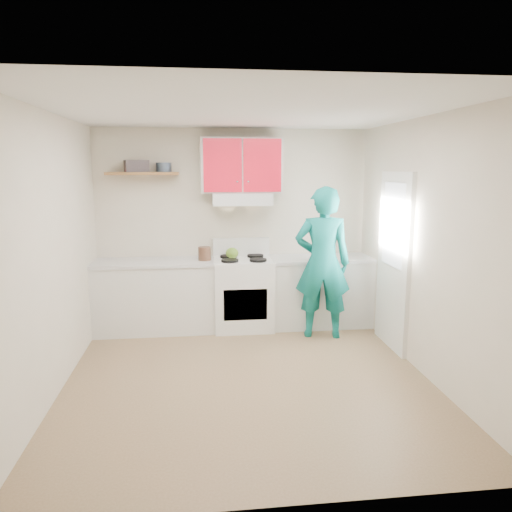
{
  "coord_description": "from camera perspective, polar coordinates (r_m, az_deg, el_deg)",
  "views": [
    {
      "loc": [
        -0.45,
        -4.55,
        2.09
      ],
      "look_at": [
        0.15,
        0.55,
        1.15
      ],
      "focal_mm": 33.81,
      "sensor_mm": 36.0,
      "label": 1
    }
  ],
  "objects": [
    {
      "name": "counter_left",
      "position": [
        6.39,
        -11.82,
        -4.72
      ],
      "size": [
        1.52,
        0.6,
        0.9
      ],
      "primitive_type": "cube",
      "color": "silver",
      "rests_on": "floor"
    },
    {
      "name": "range_hood",
      "position": [
        6.26,
        -1.68,
        6.76
      ],
      "size": [
        0.76,
        0.44,
        0.15
      ],
      "primitive_type": "cube",
      "color": "silver",
      "rests_on": "back_wall"
    },
    {
      "name": "kettle",
      "position": [
        6.31,
        -2.85,
        0.35
      ],
      "size": [
        0.19,
        0.19,
        0.14
      ],
      "primitive_type": "ellipsoid",
      "rotation": [
        0.0,
        0.0,
        0.17
      ],
      "color": "olive",
      "rests_on": "stove"
    },
    {
      "name": "front_wall",
      "position": [
        2.8,
        2.85,
        -6.05
      ],
      "size": [
        3.6,
        0.04,
        2.6
      ],
      "primitive_type": "cube",
      "color": "beige",
      "rests_on": "floor"
    },
    {
      "name": "counter_right",
      "position": [
        6.56,
        7.56,
        -4.19
      ],
      "size": [
        1.32,
        0.6,
        0.9
      ],
      "primitive_type": "cube",
      "color": "silver",
      "rests_on": "floor"
    },
    {
      "name": "tin",
      "position": [
        6.33,
        -10.86,
        10.27
      ],
      "size": [
        0.21,
        0.21,
        0.12
      ],
      "primitive_type": "cylinder",
      "rotation": [
        0.0,
        0.0,
        0.09
      ],
      "color": "#333D4C",
      "rests_on": "shelf"
    },
    {
      "name": "stove",
      "position": [
        6.36,
        -1.53,
        -4.47
      ],
      "size": [
        0.76,
        0.65,
        0.92
      ],
      "primitive_type": "cube",
      "color": "white",
      "rests_on": "floor"
    },
    {
      "name": "floor",
      "position": [
        5.03,
        -0.99,
        -14.2
      ],
      "size": [
        3.8,
        3.8,
        0.0
      ],
      "primitive_type": "plane",
      "color": "brown",
      "rests_on": "ground"
    },
    {
      "name": "ceiling",
      "position": [
        4.6,
        -1.1,
        16.74
      ],
      "size": [
        3.6,
        3.8,
        0.04
      ],
      "primitive_type": "cube",
      "color": "white",
      "rests_on": "floor"
    },
    {
      "name": "door",
      "position": [
        5.8,
        15.98,
        -0.61
      ],
      "size": [
        0.05,
        0.85,
        2.05
      ],
      "primitive_type": "cube",
      "color": "white",
      "rests_on": "floor"
    },
    {
      "name": "left_wall",
      "position": [
        4.81,
        -22.91,
        0.09
      ],
      "size": [
        0.04,
        3.8,
        2.6
      ],
      "primitive_type": "cube",
      "color": "beige",
      "rests_on": "floor"
    },
    {
      "name": "door_glass",
      "position": [
        5.73,
        15.94,
        3.56
      ],
      "size": [
        0.01,
        0.55,
        0.95
      ],
      "primitive_type": "cube",
      "color": "white",
      "rests_on": "door"
    },
    {
      "name": "silicone_mat",
      "position": [
        6.5,
        9.72,
        -0.29
      ],
      "size": [
        0.28,
        0.24,
        0.01
      ],
      "primitive_type": "cube",
      "rotation": [
        0.0,
        0.0,
        -0.09
      ],
      "color": "red",
      "rests_on": "counter_right"
    },
    {
      "name": "upper_cabinets",
      "position": [
        6.31,
        -1.74,
        10.65
      ],
      "size": [
        1.02,
        0.33,
        0.7
      ],
      "primitive_type": "cube",
      "color": "red",
      "rests_on": "back_wall"
    },
    {
      "name": "shelf",
      "position": [
        6.34,
        -13.24,
        9.48
      ],
      "size": [
        0.9,
        0.3,
        0.04
      ],
      "primitive_type": "cube",
      "color": "brown",
      "rests_on": "back_wall"
    },
    {
      "name": "crock",
      "position": [
        6.21,
        -6.11,
        0.19
      ],
      "size": [
        0.17,
        0.17,
        0.19
      ],
      "primitive_type": "cylinder",
      "rotation": [
        0.0,
        0.0,
        -0.03
      ],
      "color": "#492E1F",
      "rests_on": "counter_left"
    },
    {
      "name": "back_wall",
      "position": [
        6.51,
        -2.71,
        3.4
      ],
      "size": [
        3.6,
        0.04,
        2.6
      ],
      "primitive_type": "cube",
      "color": "beige",
      "rests_on": "floor"
    },
    {
      "name": "person",
      "position": [
        5.98,
        7.87,
        -0.82
      ],
      "size": [
        0.75,
        0.56,
        1.88
      ],
      "primitive_type": "imported",
      "rotation": [
        0.0,
        0.0,
        2.96
      ],
      "color": "#0D7571",
      "rests_on": "floor"
    },
    {
      "name": "books",
      "position": [
        6.34,
        -13.95,
        10.28
      ],
      "size": [
        0.33,
        0.28,
        0.15
      ],
      "primitive_type": "cube",
      "rotation": [
        0.0,
        0.0,
        0.29
      ],
      "color": "#3D3639",
      "rests_on": "shelf"
    },
    {
      "name": "right_wall",
      "position": [
        5.14,
        19.37,
        0.94
      ],
      "size": [
        0.04,
        3.8,
        2.6
      ],
      "primitive_type": "cube",
      "color": "beige",
      "rests_on": "floor"
    },
    {
      "name": "cutting_board",
      "position": [
        6.37,
        4.38,
        -0.34
      ],
      "size": [
        0.34,
        0.27,
        0.02
      ],
      "primitive_type": "cube",
      "rotation": [
        0.0,
        0.0,
        0.15
      ],
      "color": "olive",
      "rests_on": "counter_right"
    }
  ]
}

